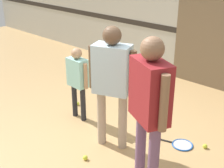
% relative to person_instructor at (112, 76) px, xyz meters
% --- Properties ---
extents(ground_plane, '(16.00, 16.00, 0.00)m').
position_rel_person_instructor_xyz_m(ground_plane, '(-0.05, -0.20, -1.07)').
color(ground_plane, tan).
extents(wall_back, '(16.00, 0.07, 3.20)m').
position_rel_person_instructor_xyz_m(wall_back, '(-0.05, 2.94, 0.52)').
color(wall_back, beige).
rests_on(wall_back, ground_plane).
extents(person_instructor, '(0.62, 0.42, 1.74)m').
position_rel_person_instructor_xyz_m(person_instructor, '(0.00, 0.00, 0.00)').
color(person_instructor, tan).
rests_on(person_instructor, ground_plane).
extents(person_student_left, '(0.46, 0.20, 1.21)m').
position_rel_person_instructor_xyz_m(person_student_left, '(-0.93, 0.21, -0.32)').
color(person_student_left, '#232328').
rests_on(person_student_left, ground_plane).
extents(person_student_right, '(0.62, 0.47, 1.81)m').
position_rel_person_instructor_xyz_m(person_student_right, '(0.83, -0.29, 0.04)').
color(person_student_right, '#6B4C70').
rests_on(person_student_right, ground_plane).
extents(racket_spare_on_floor, '(0.52, 0.38, 0.03)m').
position_rel_person_instructor_xyz_m(racket_spare_on_floor, '(0.75, 0.67, -1.06)').
color(racket_spare_on_floor, blue).
rests_on(racket_spare_on_floor, ground_plane).
extents(tennis_ball_near_instructor, '(0.07, 0.07, 0.07)m').
position_rel_person_instructor_xyz_m(tennis_ball_near_instructor, '(-0.02, -0.51, -1.04)').
color(tennis_ball_near_instructor, '#CCE038').
rests_on(tennis_ball_near_instructor, ground_plane).
extents(tennis_ball_by_spare_racket, '(0.07, 0.07, 0.07)m').
position_rel_person_instructor_xyz_m(tennis_ball_by_spare_racket, '(1.03, 0.83, -1.04)').
color(tennis_ball_by_spare_racket, '#CCE038').
rests_on(tennis_ball_by_spare_racket, ground_plane).
extents(tennis_ball_stray_left, '(0.07, 0.07, 0.07)m').
position_rel_person_instructor_xyz_m(tennis_ball_stray_left, '(-1.30, 0.49, -1.04)').
color(tennis_ball_stray_left, '#CCE038').
rests_on(tennis_ball_stray_left, ground_plane).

